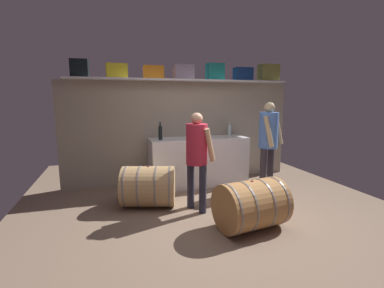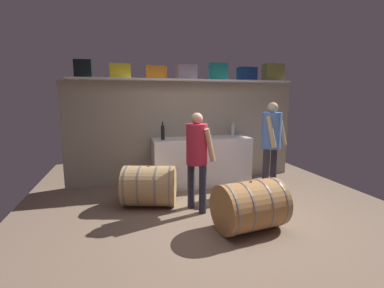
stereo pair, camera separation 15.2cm
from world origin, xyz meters
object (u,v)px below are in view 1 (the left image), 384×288
object	(u,v)px
toolcase_navy	(243,74)
toolcase_orange	(154,72)
toolcase_yellow	(117,71)
toolcase_black	(80,68)
work_cabinet	(199,161)
visitor_tasting	(197,151)
wine_bottle_dark	(160,132)
wine_barrel_near	(149,186)
toolcase_teal	(215,72)
wine_glass	(204,132)
toolcase_olive	(268,73)
toolcase_grey	(184,72)
wine_bottle_clear	(229,129)
wine_barrel_far	(251,205)
winemaker_pouring	(269,137)

from	to	relation	value
toolcase_navy	toolcase_orange	bearing A→B (deg)	-178.05
toolcase_yellow	toolcase_orange	bearing A→B (deg)	-3.68
toolcase_black	toolcase_orange	world-z (taller)	toolcase_black
work_cabinet	visitor_tasting	size ratio (longest dim) A/B	1.28
wine_bottle_dark	wine_barrel_near	bearing A→B (deg)	-113.51
toolcase_teal	wine_glass	size ratio (longest dim) A/B	2.37
toolcase_black	toolcase_olive	world-z (taller)	toolcase_olive
work_cabinet	toolcase_teal	bearing A→B (deg)	28.32
toolcase_teal	wine_glass	bearing A→B (deg)	-171.46
toolcase_yellow	visitor_tasting	size ratio (longest dim) A/B	0.24
toolcase_olive	wine_bottle_dark	distance (m)	2.66
toolcase_teal	wine_glass	world-z (taller)	toolcase_teal
toolcase_black	wine_barrel_near	bearing A→B (deg)	-43.09
toolcase_grey	wine_bottle_dark	xyz separation A→B (m)	(-0.52, -0.26, -1.11)
toolcase_grey	wine_bottle_dark	bearing A→B (deg)	-151.78
wine_bottle_dark	wine_bottle_clear	bearing A→B (deg)	8.40
toolcase_orange	wine_bottle_clear	world-z (taller)	toolcase_orange
wine_barrel_far	visitor_tasting	bearing A→B (deg)	114.28
toolcase_olive	visitor_tasting	size ratio (longest dim) A/B	0.27
toolcase_olive	toolcase_yellow	bearing A→B (deg)	-178.59
winemaker_pouring	wine_barrel_far	bearing A→B (deg)	19.65
toolcase_navy	wine_glass	xyz separation A→B (m)	(-0.85, -0.03, -1.16)
toolcase_yellow	toolcase_black	bearing A→B (deg)	176.32
winemaker_pouring	toolcase_grey	bearing A→B (deg)	-64.00
wine_barrel_near	wine_barrel_far	world-z (taller)	same
winemaker_pouring	visitor_tasting	xyz separation A→B (m)	(-1.57, -0.56, -0.08)
wine_barrel_far	toolcase_grey	bearing A→B (deg)	89.52
toolcase_yellow	work_cabinet	xyz separation A→B (m)	(1.49, -0.22, -1.72)
wine_barrel_far	wine_bottle_clear	bearing A→B (deg)	64.47
wine_barrel_near	wine_barrel_far	bearing A→B (deg)	-28.37
toolcase_navy	toolcase_olive	size ratio (longest dim) A/B	0.91
toolcase_black	toolcase_grey	bearing A→B (deg)	3.66
toolcase_yellow	wine_barrel_near	xyz separation A→B (m)	(0.38, -1.06, -1.86)
toolcase_orange	wine_barrel_near	bearing A→B (deg)	-105.59
toolcase_black	wine_glass	xyz separation A→B (m)	(2.29, -0.03, -1.18)
work_cabinet	wine_barrel_near	distance (m)	1.40
toolcase_orange	wine_glass	bearing A→B (deg)	-2.08
winemaker_pouring	toolcase_teal	bearing A→B (deg)	-81.68
toolcase_black	toolcase_teal	world-z (taller)	toolcase_teal
toolcase_grey	wine_glass	size ratio (longest dim) A/B	2.71
toolcase_black	wine_barrel_far	world-z (taller)	toolcase_black
wine_bottle_clear	wine_barrel_far	size ratio (longest dim) A/B	0.31
wine_bottle_clear	toolcase_black	bearing A→B (deg)	179.22
toolcase_yellow	toolcase_navy	distance (m)	2.52
toolcase_teal	wine_barrel_near	world-z (taller)	toolcase_teal
toolcase_navy	wine_bottle_clear	distance (m)	1.17
toolcase_black	wine_bottle_clear	bearing A→B (deg)	2.88
toolcase_black	work_cabinet	world-z (taller)	toolcase_black
toolcase_olive	winemaker_pouring	xyz separation A→B (m)	(-0.48, -0.88, -1.23)
toolcase_olive	winemaker_pouring	size ratio (longest dim) A/B	0.25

